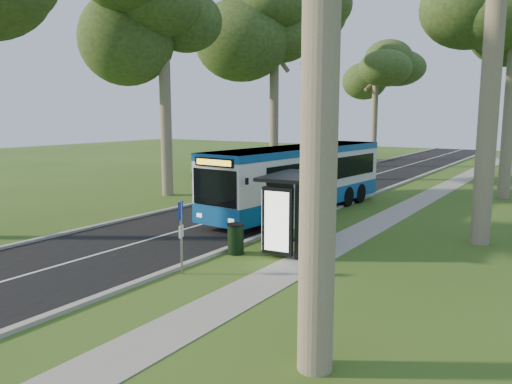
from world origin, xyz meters
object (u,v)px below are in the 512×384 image
bus_shelter (292,198)px  car_white (336,159)px  car_silver (359,154)px  bus (299,179)px  bus_stop_sign (181,228)px  litter_bin (236,239)px

bus_shelter → car_white: 29.06m
car_silver → bus: bearing=-93.6°
bus_shelter → car_silver: 36.42m
bus → bus_shelter: bus is taller
bus_shelter → car_white: bus_shelter is taller
bus_shelter → bus: bearing=109.7°
bus_stop_sign → litter_bin: bus_stop_sign is taller
litter_bin → bus: bearing=102.6°
car_white → car_silver: bearing=81.8°
bus_stop_sign → litter_bin: bearing=67.3°
bus_stop_sign → car_white: size_ratio=0.49×
litter_bin → car_white: car_white is taller
bus_shelter → litter_bin: 2.45m
bus → bus_stop_sign: bus is taller
bus → car_silver: bus is taller
bus → car_silver: (-7.89, 28.01, -1.02)m
bus_shelter → car_silver: bearing=101.3°
bus → car_silver: size_ratio=3.02×
bus_shelter → car_silver: size_ratio=0.81×
bus_stop_sign → car_white: (-8.84, 31.15, -0.66)m
bus → bus_stop_sign: (1.68, -10.69, -0.25)m
litter_bin → car_silver: car_silver is taller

